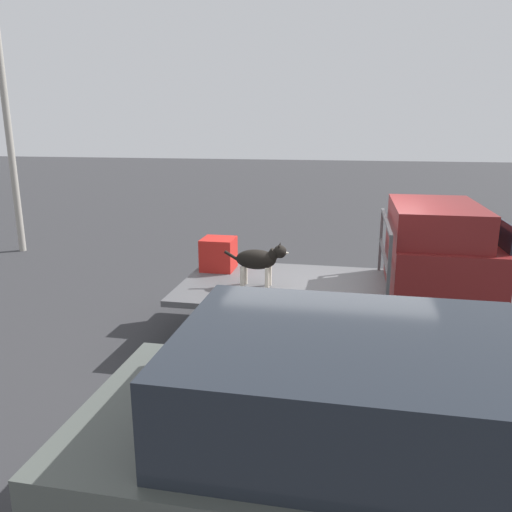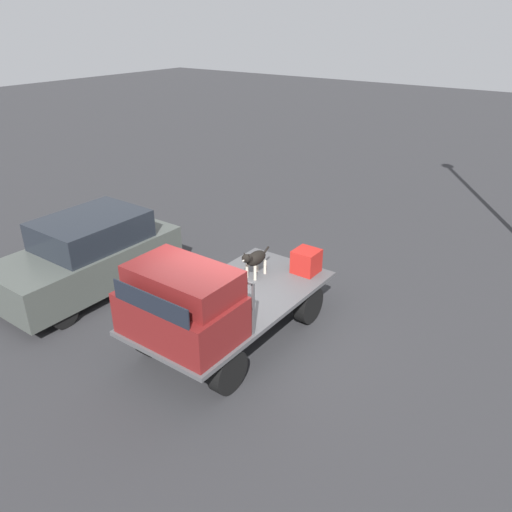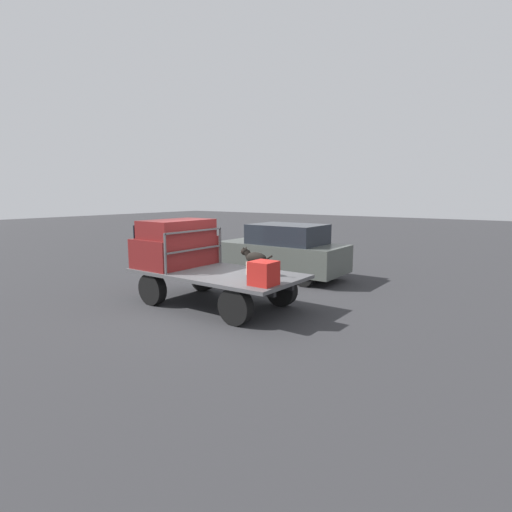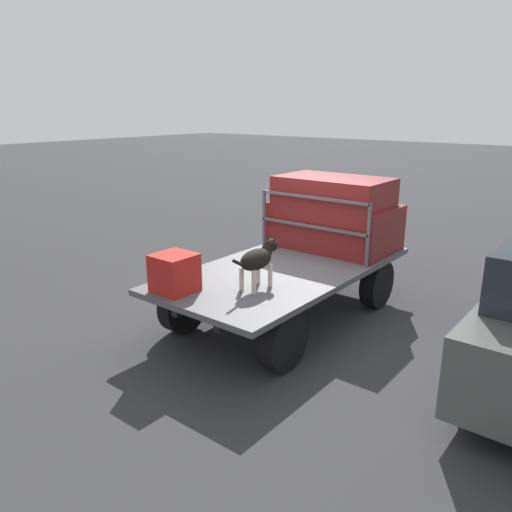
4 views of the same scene
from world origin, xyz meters
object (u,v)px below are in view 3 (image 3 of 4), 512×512
Objects in this scene: dog at (254,258)px; flatbed_truck at (216,280)px; cargo_crate at (264,273)px; parked_sedan at (283,251)px.

flatbed_truck is at bearing 1.21° from dog.
flatbed_truck is 1.86m from cargo_crate.
parked_sedan reaches higher than cargo_crate.
cargo_crate is (-1.73, 0.52, 0.46)m from flatbed_truck.
dog is at bearing 119.77° from parked_sedan.
flatbed_truck is 4.62× the size of dog.
flatbed_truck is 8.50× the size of cargo_crate.
parked_sedan is at bearing -80.47° from dog.
dog is 1.09m from cargo_crate.
dog is 0.22× the size of parked_sedan.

